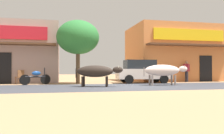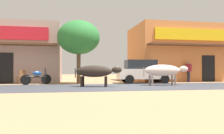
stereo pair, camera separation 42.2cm
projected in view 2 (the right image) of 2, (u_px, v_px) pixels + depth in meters
ground at (123, 87)px, 12.61m from camera, size 80.00×80.00×0.00m
asphalt_road at (123, 87)px, 12.61m from camera, size 72.00×5.46×0.00m
storefront_left_cafe at (13, 54)px, 18.04m from camera, size 7.43×6.22×4.43m
storefront_right_club at (176, 54)px, 20.64m from camera, size 7.67×6.22×4.80m
roadside_tree at (79, 38)px, 15.65m from camera, size 2.89×2.89×4.32m
parked_hatchback_car at (143, 71)px, 16.26m from camera, size 3.88×1.97×1.64m
parked_motorcycle at (37, 77)px, 14.48m from camera, size 1.79×0.87×1.07m
cow_near_brown at (95, 71)px, 12.60m from camera, size 2.58×1.24×1.18m
cow_far_dark at (163, 70)px, 13.79m from camera, size 2.81×0.87×1.25m
pedestrian_by_shop at (189, 70)px, 17.56m from camera, size 0.42×0.61×1.63m
cafe_chair_near_tree at (21, 76)px, 15.20m from camera, size 0.62×0.62×0.92m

